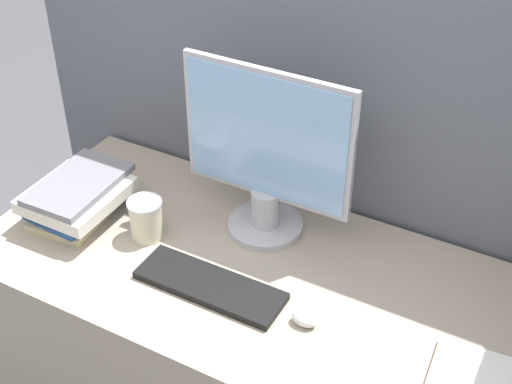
# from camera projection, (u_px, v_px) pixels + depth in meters

# --- Properties ---
(cubicle_panel_rear) EXTENTS (1.95, 0.04, 1.61)m
(cubicle_panel_rear) POSITION_uv_depth(u_px,v_px,m) (326.00, 176.00, 2.08)
(cubicle_panel_rear) COLOR slate
(cubicle_panel_rear) RESTS_ON ground_plane
(desk) EXTENTS (1.55, 0.70, 0.73)m
(desk) POSITION_uv_depth(u_px,v_px,m) (263.00, 367.00, 2.06)
(desk) COLOR tan
(desk) RESTS_ON ground_plane
(monitor) EXTENTS (0.48, 0.21, 0.49)m
(monitor) POSITION_uv_depth(u_px,v_px,m) (266.00, 160.00, 1.86)
(monitor) COLOR #B7B7BC
(monitor) RESTS_ON desk
(keyboard) EXTENTS (0.39, 0.13, 0.02)m
(keyboard) POSITION_uv_depth(u_px,v_px,m) (210.00, 285.00, 1.80)
(keyboard) COLOR black
(keyboard) RESTS_ON desk
(mouse) EXTENTS (0.06, 0.04, 0.04)m
(mouse) POSITION_uv_depth(u_px,v_px,m) (305.00, 319.00, 1.69)
(mouse) COLOR silver
(mouse) RESTS_ON desk
(coffee_cup) EXTENTS (0.09, 0.09, 0.12)m
(coffee_cup) POSITION_uv_depth(u_px,v_px,m) (146.00, 219.00, 1.93)
(coffee_cup) COLOR beige
(coffee_cup) RESTS_ON desk
(book_stack) EXTENTS (0.24, 0.29, 0.12)m
(book_stack) POSITION_uv_depth(u_px,v_px,m) (77.00, 198.00, 2.01)
(book_stack) COLOR #C6B78C
(book_stack) RESTS_ON desk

